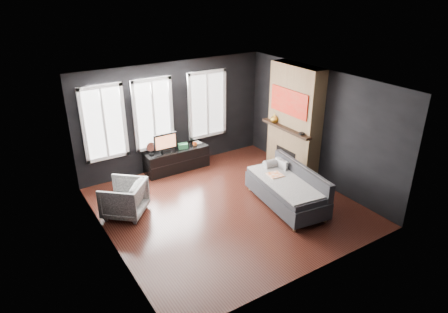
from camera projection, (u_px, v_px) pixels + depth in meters
floor at (228, 207)px, 8.59m from camera, size 5.00×5.00×0.00m
ceiling at (228, 83)px, 7.48m from camera, size 5.00×5.00×0.00m
wall_back at (174, 116)px, 9.96m from camera, size 5.00×0.02×2.70m
wall_left at (105, 180)px, 6.82m from camera, size 0.02×5.00×2.70m
wall_right at (318, 126)px, 9.25m from camera, size 0.02×5.00×2.70m
windows at (155, 77)px, 9.29m from camera, size 4.00×0.16×1.76m
fireplace at (294, 121)px, 9.62m from camera, size 0.70×1.62×2.70m
sofa at (286, 187)px, 8.49m from camera, size 1.25×2.12×0.86m
stripe_pillow at (282, 167)px, 8.95m from camera, size 0.10×0.36×0.36m
armchair at (124, 197)px, 8.16m from camera, size 1.09×1.09×0.82m
media_console at (177, 159)px, 10.15m from camera, size 1.65×0.52×0.57m
monitor at (165, 142)px, 9.76m from camera, size 0.61×0.14×0.55m
desk_fan at (151, 148)px, 9.65m from camera, size 0.27×0.27×0.34m
mug at (195, 144)px, 10.19m from camera, size 0.13×0.11×0.12m
book at (195, 140)px, 10.32m from camera, size 0.16×0.04×0.21m
storage_box at (183, 146)px, 10.05m from camera, size 0.27×0.21×0.13m
mantel_vase at (274, 118)px, 9.85m from camera, size 0.27×0.28×0.20m
mantel_clock at (302, 134)px, 9.11m from camera, size 0.17×0.17×0.04m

